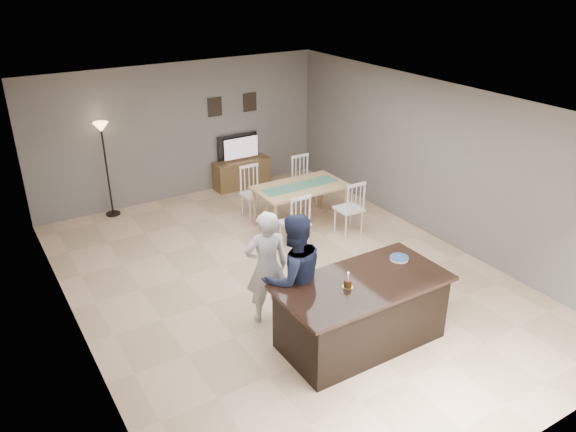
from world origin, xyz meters
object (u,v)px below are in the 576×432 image
television (239,147)px  woman (267,267)px  plate_stack (399,258)px  dining_table (300,193)px  kitchen_island (361,312)px  man (294,278)px  birthday_cake (348,283)px  floor_lamp (103,144)px  tv_console (242,173)px

television → woman: (-1.95, -4.58, -0.06)m
plate_stack → dining_table: bearing=81.1°
kitchen_island → man: 0.95m
kitchen_island → plate_stack: size_ratio=8.80×
plate_stack → dining_table: 3.20m
woman → television: bearing=-98.3°
television → dining_table: (0.03, -2.32, -0.23)m
kitchen_island → birthday_cake: bearing=-178.6°
dining_table → birthday_cake: bearing=-113.4°
woman → floor_lamp: floor_lamp is taller
television → plate_stack: bearing=85.2°
kitchen_island → woman: (-0.75, 1.06, 0.35)m
tv_console → dining_table: bearing=-89.3°
tv_console → floor_lamp: bearing=179.6°
television → floor_lamp: size_ratio=0.50×
dining_table → floor_lamp: size_ratio=1.03×
television → floor_lamp: floor_lamp is taller
plate_stack → man: bearing=165.0°
kitchen_island → television: (1.20, 5.64, 0.41)m
woman → man: size_ratio=0.93×
birthday_cake → man: bearing=126.9°
tv_console → television: (0.00, 0.07, 0.56)m
woman → tv_console: bearing=-98.6°
kitchen_island → plate_stack: plate_stack is taller
plate_stack → floor_lamp: size_ratio=0.13×
kitchen_island → tv_console: 5.70m
television → dining_table: television is taller
tv_console → birthday_cake: bearing=-104.5°
kitchen_island → man: size_ratio=1.24×
kitchen_island → man: (-0.66, 0.55, 0.41)m
kitchen_island → dining_table: size_ratio=1.16×
kitchen_island → floor_lamp: 5.89m
floor_lamp → woman: bearing=-79.6°
tv_console → dining_table: (0.03, -2.25, 0.34)m
kitchen_island → tv_console: bearing=77.8°
plate_stack → floor_lamp: 5.91m
kitchen_island → plate_stack: 0.89m
tv_console → floor_lamp: 3.00m
kitchen_island → television: television is taller
birthday_cake → dining_table: (1.47, 3.33, -0.31)m
dining_table → television: bearing=91.2°
television → woman: size_ratio=0.57×
kitchen_island → dining_table: dining_table is taller
television → woman: woman is taller
birthday_cake → television: bearing=75.7°
tv_console → dining_table: size_ratio=0.65×
kitchen_island → tv_console: size_ratio=1.79×
tv_console → birthday_cake: (-1.44, -5.58, 0.65)m
dining_table → floor_lamp: (-2.81, 2.27, 0.77)m
man → birthday_cake: size_ratio=8.42×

